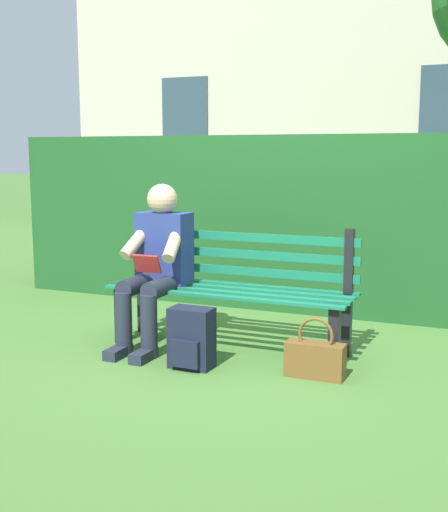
{
  "coord_description": "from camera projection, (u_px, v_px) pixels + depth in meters",
  "views": [
    {
      "loc": [
        -1.77,
        4.23,
        1.39
      ],
      "look_at": [
        0.0,
        0.1,
        0.69
      ],
      "focal_mm": 46.57,
      "sensor_mm": 36.0,
      "label": 1
    }
  ],
  "objects": [
    {
      "name": "building_facade",
      "position": [
        332.0,
        21.0,
        12.25
      ],
      "size": [
        9.11,
        3.14,
        7.56
      ],
      "color": "beige",
      "rests_on": "ground"
    },
    {
      "name": "person_seated",
      "position": [
        157.0,
        261.0,
        4.76
      ],
      "size": [
        0.44,
        0.73,
        1.17
      ],
      "color": "navy",
      "rests_on": "ground"
    },
    {
      "name": "ground",
      "position": [
        229.0,
        349.0,
        4.74
      ],
      "size": [
        60.0,
        60.0,
        0.0
      ],
      "primitive_type": "plane",
      "color": "#477533"
    },
    {
      "name": "hedge_backdrop",
      "position": [
        311.0,
        219.0,
        5.93
      ],
      "size": [
        5.6,
        0.75,
        1.62
      ],
      "color": "#1E5123",
      "rests_on": "ground"
    },
    {
      "name": "handbag",
      "position": [
        315.0,
        358.0,
        4.13
      ],
      "size": [
        0.37,
        0.14,
        0.38
      ],
      "color": "brown",
      "rests_on": "ground"
    },
    {
      "name": "park_bench",
      "position": [
        234.0,
        286.0,
        4.74
      ],
      "size": [
        1.76,
        0.49,
        0.88
      ],
      "color": "black",
      "rests_on": "ground"
    },
    {
      "name": "backpack",
      "position": [
        191.0,
        339.0,
        4.3
      ],
      "size": [
        0.28,
        0.24,
        0.4
      ],
      "color": "#191E33",
      "rests_on": "ground"
    }
  ]
}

